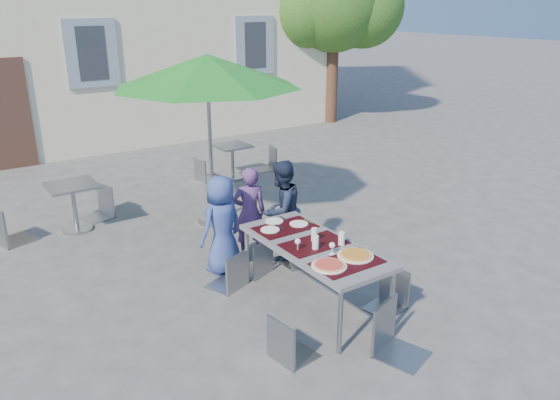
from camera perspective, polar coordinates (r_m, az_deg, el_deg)
ground at (r=6.43m, az=2.03°, el=-9.98°), size 90.00×90.00×0.00m
tree at (r=15.54m, az=5.70°, el=20.04°), size 3.60×3.00×4.70m
dining_table at (r=5.95m, az=3.57°, el=-5.08°), size 0.80×1.85×0.76m
pizza_near_left at (r=5.44m, az=5.15°, el=-6.81°), size 0.36×0.36×0.03m
pizza_near_right at (r=5.67m, az=7.88°, el=-5.72°), size 0.38×0.38×0.03m
glassware at (r=5.84m, az=4.41°, el=-4.15°), size 0.53×0.43×0.15m
place_settings at (r=6.38m, az=0.14°, el=-2.60°), size 0.64×0.45×0.01m
child_0 at (r=6.78m, az=-6.09°, el=-2.56°), size 0.69×0.54×1.25m
child_1 at (r=7.15m, az=-3.22°, el=-1.33°), size 0.52×0.42×1.24m
child_2 at (r=7.09m, az=0.12°, el=-1.08°), size 0.73×0.55×1.33m
chair_0 at (r=6.39m, az=-5.24°, el=-5.18°), size 0.50×0.50×0.87m
chair_1 at (r=6.70m, az=-2.43°, el=-3.90°), size 0.50×0.50×0.87m
chair_2 at (r=6.90m, az=2.28°, el=-2.44°), size 0.44×0.45×0.99m
chair_3 at (r=5.15m, az=0.85°, el=-11.93°), size 0.43×0.42×0.85m
chair_4 at (r=6.12m, az=11.59°, el=-6.87°), size 0.44×0.44×0.84m
chair_5 at (r=5.32m, az=12.06°, el=-10.14°), size 0.55×0.56×0.99m
patio_umbrella at (r=7.96m, az=-7.62°, el=13.11°), size 2.71×2.71×2.53m
cafe_table_0 at (r=8.55m, az=-20.78°, el=0.05°), size 0.68×0.68×0.72m
bg_chair_l_0 at (r=8.43m, az=-27.12°, el=-0.14°), size 0.60×0.60×1.06m
bg_chair_r_0 at (r=8.94m, az=-18.49°, el=1.67°), size 0.53×0.52×0.95m
cafe_table_1 at (r=10.50m, az=-4.99°, el=4.49°), size 0.62×0.62×0.66m
bg_chair_l_1 at (r=10.38m, az=-8.01°, el=4.58°), size 0.43×0.42×0.84m
bg_chair_r_1 at (r=11.01m, az=-1.23°, el=5.81°), size 0.47×0.46×0.89m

